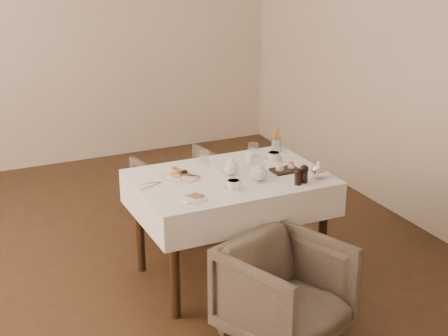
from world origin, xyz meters
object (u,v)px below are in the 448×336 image
armchair_near (285,292)px  armchair_far (183,192)px  breakfast_plate (179,176)px  table (230,192)px  teapot_centre (231,167)px

armchair_near → armchair_far: size_ratio=1.02×
armchair_far → breakfast_plate: size_ratio=2.42×
table → teapot_centre: (0.01, 0.02, 0.18)m
table → breakfast_plate: 0.37m
teapot_centre → armchair_near: bearing=-106.7°
teapot_centre → breakfast_plate: bearing=146.8°
armchair_near → armchair_far: (0.04, 1.73, -0.01)m
armchair_near → teapot_centre: teapot_centre is taller
table → armchair_far: bearing=88.8°
breakfast_plate → armchair_near: bearing=-64.4°
table → armchair_near: table is taller
table → armchair_far: 0.99m
armchair_near → breakfast_plate: (-0.30, 0.94, 0.46)m
armchair_far → armchair_near: bearing=80.5°
breakfast_plate → teapot_centre: 0.35m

